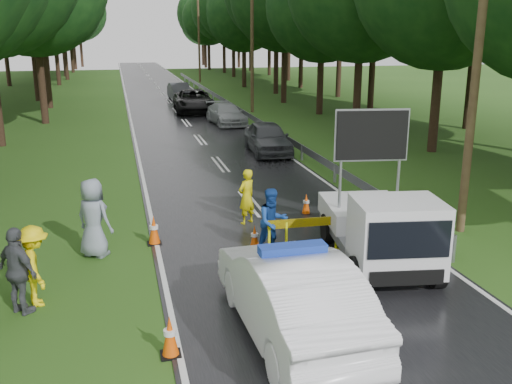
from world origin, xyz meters
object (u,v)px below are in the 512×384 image
object	(u,v)px
police_sedan	(292,295)
queue_car_fourth	(179,92)
officer	(247,197)
queue_car_second	(226,114)
queue_car_first	(268,138)
queue_car_third	(194,101)
barrier	(312,227)
work_truck	(381,228)
civilian	(273,222)

from	to	relation	value
police_sedan	queue_car_fourth	xyz separation A→B (m)	(2.21, 39.17, -0.11)
officer	police_sedan	bearing A→B (deg)	51.71
queue_car_second	queue_car_fourth	xyz separation A→B (m)	(-1.37, 13.80, 0.08)
queue_car_first	queue_car_second	xyz separation A→B (m)	(-0.25, 9.09, -0.10)
police_sedan	queue_car_third	bearing A→B (deg)	-96.68
barrier	queue_car_first	distance (m)	12.65
police_sedan	queue_car_second	xyz separation A→B (m)	(3.58, 25.37, -0.19)
officer	queue_car_second	distance (m)	19.07
police_sedan	queue_car_second	size ratio (longest dim) A/B	1.16
queue_car_second	police_sedan	bearing A→B (deg)	-103.12
work_truck	officer	world-z (taller)	work_truck
queue_car_first	queue_car_second	size ratio (longest dim) A/B	0.99
barrier	queue_car_first	world-z (taller)	queue_car_first
queue_car_third	officer	bearing A→B (deg)	-91.17
work_truck	queue_car_third	bearing A→B (deg)	99.67
queue_car_second	queue_car_third	xyz separation A→B (m)	(-1.21, 6.00, 0.17)
work_truck	barrier	world-z (taller)	work_truck
officer	queue_car_second	xyz separation A→B (m)	(2.96, 18.84, -0.19)
officer	civilian	distance (m)	2.50
civilian	queue_car_fourth	bearing A→B (deg)	75.48
queue_car_second	queue_car_third	world-z (taller)	queue_car_third
police_sedan	queue_car_third	xyz separation A→B (m)	(2.37, 31.37, -0.03)
queue_car_fourth	queue_car_third	bearing A→B (deg)	-91.62
work_truck	queue_car_third	xyz separation A→B (m)	(-0.67, 28.74, -0.19)
officer	queue_car_second	bearing A→B (deg)	-131.82
queue_car_fourth	queue_car_second	bearing A→B (deg)	-87.12
barrier	civilian	xyz separation A→B (m)	(-0.98, 0.22, 0.14)
officer	queue_car_fourth	size ratio (longest dim) A/B	0.38
barrier	queue_car_fourth	distance (m)	35.36
police_sedan	civilian	distance (m)	4.10
queue_car_first	queue_car_third	size ratio (longest dim) A/B	0.75
officer	queue_car_first	bearing A→B (deg)	-141.11
queue_car_first	queue_car_fourth	size ratio (longest dim) A/B	1.00
queue_car_fourth	work_truck	bearing A→B (deg)	-91.50
police_sedan	queue_car_fourth	bearing A→B (deg)	-95.59
civilian	queue_car_first	distance (m)	12.63
work_truck	queue_car_second	size ratio (longest dim) A/B	1.10
queue_car_third	queue_car_fourth	distance (m)	7.80
police_sedan	queue_car_third	size ratio (longest dim) A/B	0.88
work_truck	queue_car_second	bearing A→B (deg)	96.97
barrier	officer	size ratio (longest dim) A/B	1.40
police_sedan	queue_car_third	world-z (taller)	police_sedan
queue_car_second	queue_car_fourth	bearing A→B (deg)	90.61
queue_car_third	queue_car_first	bearing A→B (deg)	-81.61
officer	barrier	bearing A→B (deg)	79.01
police_sedan	queue_car_second	distance (m)	25.62
work_truck	queue_car_fourth	size ratio (longest dim) A/B	1.10
work_truck	civilian	distance (m)	2.70
queue_car_first	work_truck	bearing A→B (deg)	-90.72
queue_car_fourth	police_sedan	bearing A→B (deg)	-96.03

